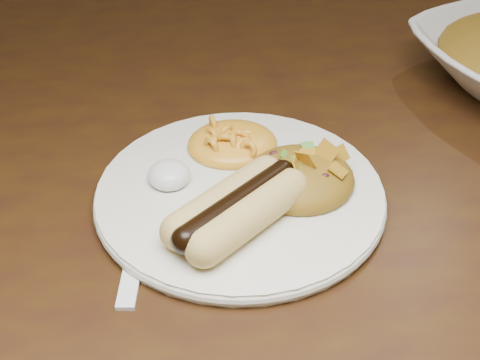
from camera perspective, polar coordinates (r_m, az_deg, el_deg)
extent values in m
cube|color=#311E08|center=(0.72, -3.57, 2.76)|extent=(1.60, 0.90, 0.04)
cylinder|color=silver|center=(0.61, 0.00, -1.25)|extent=(0.32, 0.32, 0.01)
cylinder|color=#DDB961|center=(0.55, -0.01, -3.47)|extent=(0.10, 0.09, 0.03)
cylinder|color=#DDB961|center=(0.58, -0.48, -1.40)|extent=(0.10, 0.09, 0.03)
cylinder|color=black|center=(0.56, -0.25, -2.10)|extent=(0.11, 0.09, 0.02)
ellipsoid|color=#D78B3F|center=(0.65, -0.66, 4.05)|extent=(0.09, 0.09, 0.03)
ellipsoid|color=white|center=(0.61, -6.10, 0.74)|extent=(0.05, 0.05, 0.02)
ellipsoid|color=#B34006|center=(0.61, 5.13, 0.57)|extent=(0.10, 0.10, 0.04)
cube|color=silver|center=(0.56, -9.04, -7.00)|extent=(0.04, 0.12, 0.00)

